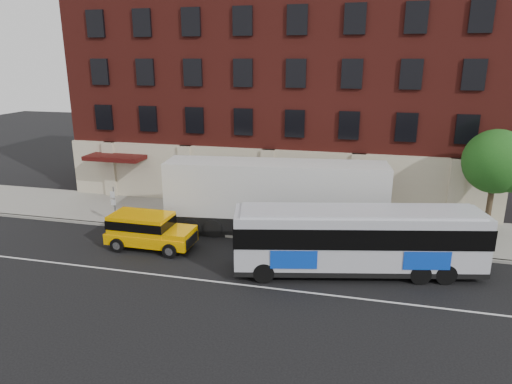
% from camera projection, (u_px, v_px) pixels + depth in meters
% --- Properties ---
extents(ground, '(120.00, 120.00, 0.00)m').
position_uv_depth(ground, '(213.00, 287.00, 20.97)').
color(ground, black).
rests_on(ground, ground).
extents(sidewalk, '(60.00, 6.00, 0.15)m').
position_uv_depth(sidewalk, '(258.00, 220.00, 29.34)').
color(sidewalk, gray).
rests_on(sidewalk, ground).
extents(kerb, '(60.00, 0.25, 0.15)m').
position_uv_depth(kerb, '(246.00, 237.00, 26.54)').
color(kerb, gray).
rests_on(kerb, ground).
extents(lane_line, '(60.00, 0.12, 0.01)m').
position_uv_depth(lane_line, '(216.00, 282.00, 21.44)').
color(lane_line, silver).
rests_on(lane_line, ground).
extents(building, '(30.00, 12.10, 15.00)m').
position_uv_depth(building, '(283.00, 92.00, 34.60)').
color(building, maroon).
rests_on(building, sidewalk).
extents(sign_pole, '(0.30, 0.20, 2.50)m').
position_uv_depth(sign_pole, '(114.00, 203.00, 28.24)').
color(sign_pole, slate).
rests_on(sign_pole, ground).
extents(street_tree, '(3.60, 3.60, 6.20)m').
position_uv_depth(street_tree, '(496.00, 164.00, 25.47)').
color(street_tree, '#3C2D1E').
rests_on(street_tree, sidewalk).
extents(city_bus, '(12.09, 5.07, 3.24)m').
position_uv_depth(city_bus, '(358.00, 238.00, 21.88)').
color(city_bus, silver).
rests_on(city_bus, ground).
extents(yellow_suv, '(5.04, 2.26, 1.92)m').
position_uv_depth(yellow_suv, '(147.00, 229.00, 25.03)').
color(yellow_suv, '#FBAB00').
rests_on(yellow_suv, ground).
extents(shipping_container, '(13.09, 4.15, 4.29)m').
position_uv_depth(shipping_container, '(275.00, 198.00, 27.04)').
color(shipping_container, black).
rests_on(shipping_container, ground).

